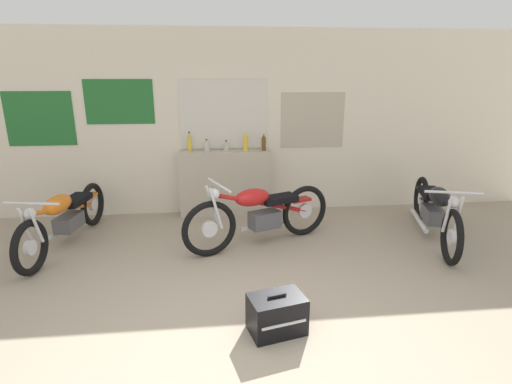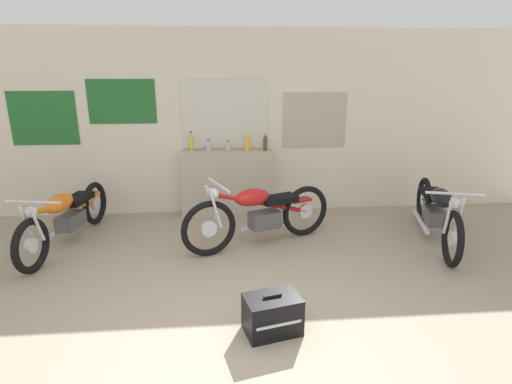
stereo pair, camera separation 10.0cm
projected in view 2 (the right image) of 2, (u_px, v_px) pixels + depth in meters
ground_plane at (240, 352)px, 3.22m from camera, size 24.00×24.00×0.00m
wall_back at (229, 124)px, 6.15m from camera, size 10.00×0.07×2.80m
sill_counter at (227, 183)px, 6.23m from camera, size 1.41×0.28×1.01m
bottle_leftmost at (191, 142)px, 6.05m from camera, size 0.06×0.06×0.30m
bottle_left_center at (208, 146)px, 6.04m from camera, size 0.09×0.09×0.19m
bottle_center at (228, 146)px, 6.08m from camera, size 0.08×0.08×0.16m
bottle_right_center at (247, 142)px, 6.04m from camera, size 0.08×0.08×0.32m
bottle_rightmost at (265, 143)px, 6.08m from camera, size 0.06×0.06×0.28m
motorcycle_orange at (66, 215)px, 5.14m from camera, size 0.64×2.12×0.79m
motorcycle_black at (437, 210)px, 5.27m from camera, size 0.78×2.11×0.84m
motorcycle_red at (260, 213)px, 5.11m from camera, size 1.97×0.95×0.90m
hard_case_black at (272, 314)px, 3.43m from camera, size 0.53×0.42×0.36m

